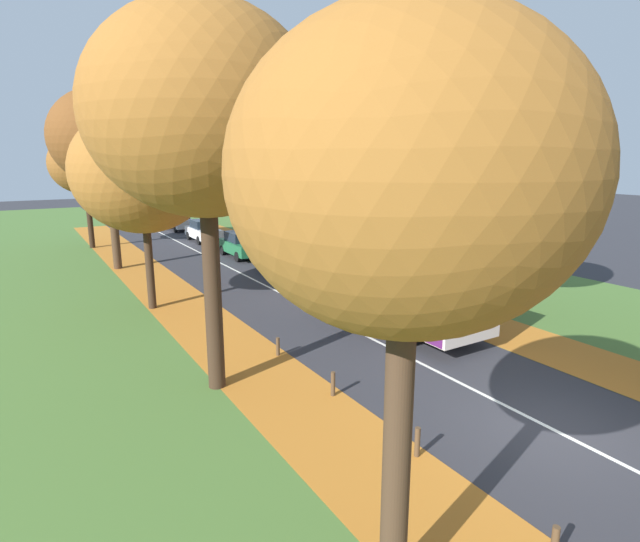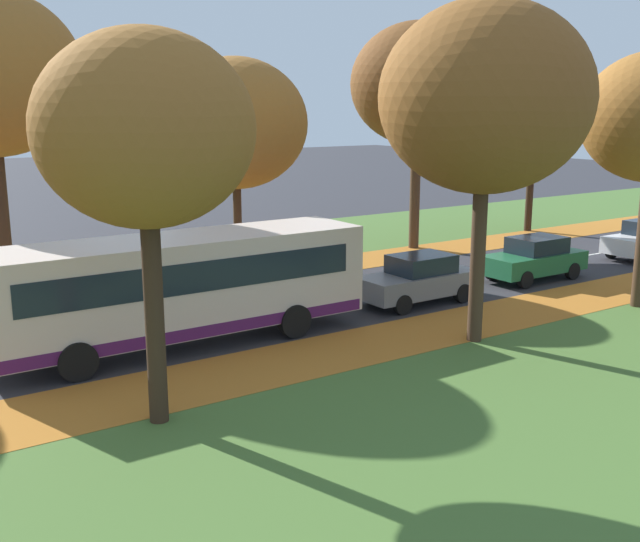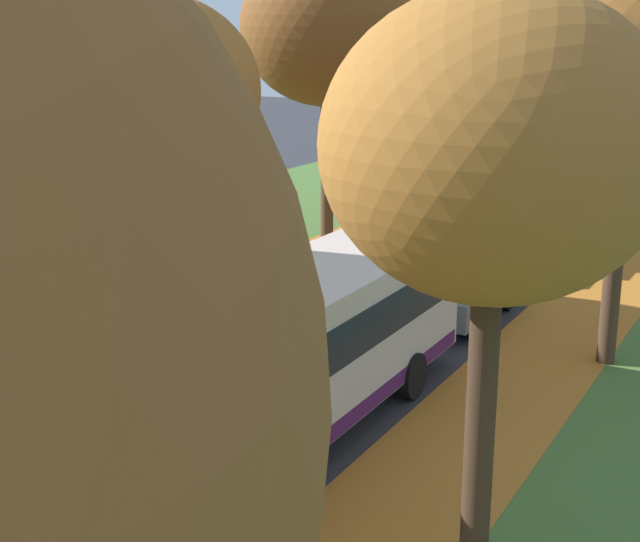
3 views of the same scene
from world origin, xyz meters
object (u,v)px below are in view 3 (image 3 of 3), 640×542
(tree_right_mid, at_px, (632,64))
(car_green_following, at_px, (525,242))
(tree_left_distant, at_px, (414,64))
(car_silver_fourth_in_line, at_px, (623,177))
(tree_left_mid, at_px, (155,91))
(car_white_third_in_line, at_px, (580,203))
(bus, at_px, (287,352))
(tree_left_far, at_px, (327,27))
(bollard_fourth, at_px, (10,401))
(car_grey_lead, at_px, (464,288))
(tree_right_near, at_px, (494,149))

(tree_right_mid, xyz_separation_m, car_green_following, (-4.12, 7.26, -5.78))
(tree_left_distant, distance_m, car_silver_fourth_in_line, 10.97)
(tree_left_mid, relative_size, car_white_third_in_line, 1.95)
(bus, distance_m, car_green_following, 14.19)
(tree_left_far, relative_size, bus, 0.96)
(bus, distance_m, car_silver_fourth_in_line, 28.58)
(bus, bearing_deg, bollard_fourth, -161.27)
(tree_left_distant, xyz_separation_m, tree_right_mid, (11.87, -15.91, 0.76))
(tree_left_distant, bearing_deg, bus, -71.44)
(car_green_following, bearing_deg, car_grey_lead, -88.28)
(tree_left_distant, bearing_deg, car_green_following, -48.12)
(tree_left_distant, height_order, car_grey_lead, tree_left_distant)
(tree_right_near, relative_size, tree_right_mid, 0.86)
(tree_right_near, bearing_deg, bus, 150.88)
(tree_right_mid, relative_size, car_grey_lead, 2.17)
(car_white_third_in_line, bearing_deg, car_silver_fourth_in_line, 88.69)
(tree_right_near, bearing_deg, car_green_following, 104.74)
(bus, bearing_deg, tree_right_near, -29.12)
(tree_right_mid, distance_m, car_green_following, 10.16)
(bollard_fourth, distance_m, car_white_third_in_line, 23.86)
(bus, bearing_deg, tree_left_distant, 108.56)
(bus, bearing_deg, car_grey_lead, 88.10)
(bollard_fourth, height_order, car_silver_fourth_in_line, car_silver_fourth_in_line)
(tree_left_distant, bearing_deg, car_silver_fourth_in_line, 36.22)
(bus, height_order, car_silver_fourth_in_line, bus)
(tree_right_mid, distance_m, bus, 9.45)
(car_green_following, relative_size, car_white_third_in_line, 1.00)
(tree_right_mid, relative_size, bollard_fourth, 14.85)
(bus, xyz_separation_m, car_white_third_in_line, (0.05, 21.47, -0.89))
(tree_left_mid, distance_m, bus, 10.24)
(car_silver_fourth_in_line, bearing_deg, car_white_third_in_line, -91.31)
(bus, bearing_deg, tree_left_far, 116.57)
(tree_left_far, bearing_deg, car_green_following, -4.04)
(car_silver_fourth_in_line, bearing_deg, tree_left_far, -118.54)
(tree_left_mid, bearing_deg, tree_right_mid, 5.86)
(bus, xyz_separation_m, car_grey_lead, (0.27, 8.27, -0.89))
(car_white_third_in_line, distance_m, car_silver_fourth_in_line, 7.10)
(tree_right_near, bearing_deg, car_white_third_in_line, 100.48)
(tree_left_far, xyz_separation_m, tree_left_distant, (-0.31, 8.12, -1.48))
(car_grey_lead, xyz_separation_m, car_white_third_in_line, (-0.23, 13.20, 0.00))
(car_silver_fourth_in_line, bearing_deg, tree_right_mid, -79.53)
(tree_left_mid, relative_size, car_grey_lead, 1.96)
(tree_right_mid, bearing_deg, car_silver_fourth_in_line, 100.47)
(bus, relative_size, car_grey_lead, 2.47)
(car_silver_fourth_in_line, bearing_deg, bus, -90.42)
(tree_left_mid, relative_size, tree_left_distant, 1.04)
(car_white_third_in_line, bearing_deg, tree_right_mid, -74.04)
(car_grey_lead, xyz_separation_m, car_silver_fourth_in_line, (-0.07, 20.29, 0.00))
(tree_right_mid, bearing_deg, tree_right_near, -88.39)
(tree_left_mid, xyz_separation_m, car_white_third_in_line, (7.54, 15.78, -4.92))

